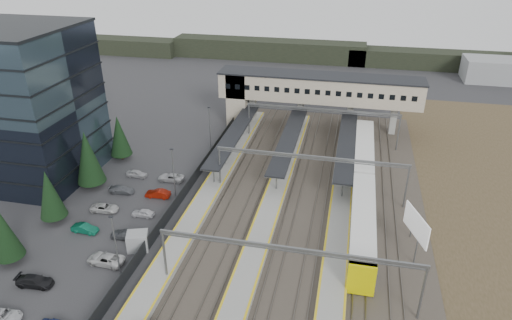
% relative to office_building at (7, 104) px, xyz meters
% --- Properties ---
extents(ground, '(220.00, 220.00, 0.00)m').
position_rel_office_building_xyz_m(ground, '(36.00, -12.00, -12.19)').
color(ground, '#2B2B2D').
rests_on(ground, ground).
extents(office_building, '(24.30, 18.30, 24.30)m').
position_rel_office_building_xyz_m(office_building, '(0.00, 0.00, 0.00)').
color(office_building, '#354954').
rests_on(office_building, ground).
extents(conifer_row, '(4.42, 49.82, 9.50)m').
position_rel_office_building_xyz_m(conifer_row, '(14.00, -15.86, -7.36)').
color(conifer_row, black).
rests_on(conifer_row, ground).
extents(car_park, '(10.58, 44.50, 1.29)m').
position_rel_office_building_xyz_m(car_park, '(22.50, -17.93, -11.59)').
color(car_park, '#BCBBC1').
rests_on(car_park, ground).
extents(lampposts, '(0.50, 53.25, 8.07)m').
position_rel_office_building_xyz_m(lampposts, '(28.00, -10.75, -7.86)').
color(lampposts, slate).
rests_on(lampposts, ground).
extents(fence, '(0.08, 90.00, 2.00)m').
position_rel_office_building_xyz_m(fence, '(29.50, -7.00, -11.19)').
color(fence, '#26282B').
rests_on(fence, ground).
extents(relay_cabin_far, '(3.16, 2.89, 2.38)m').
position_rel_office_building_xyz_m(relay_cabin_far, '(28.14, -15.26, -11.00)').
color(relay_cabin_far, gray).
rests_on(relay_cabin_far, ground).
extents(rail_corridor, '(34.00, 90.00, 0.92)m').
position_rel_office_building_xyz_m(rail_corridor, '(45.34, -7.00, -11.90)').
color(rail_corridor, '#373029').
rests_on(rail_corridor, ground).
extents(canopies, '(23.10, 30.00, 3.28)m').
position_rel_office_building_xyz_m(canopies, '(43.00, 15.00, -8.27)').
color(canopies, black).
rests_on(canopies, ground).
extents(footbridge, '(40.40, 6.40, 11.20)m').
position_rel_office_building_xyz_m(footbridge, '(43.70, 30.00, -4.26)').
color(footbridge, tan).
rests_on(footbridge, ground).
extents(gantries, '(28.40, 62.28, 7.17)m').
position_rel_office_building_xyz_m(gantries, '(48.00, -9.00, -6.20)').
color(gantries, slate).
rests_on(gantries, ground).
extents(train, '(3.12, 43.32, 3.92)m').
position_rel_office_building_xyz_m(train, '(56.00, 3.48, -9.96)').
color(train, silver).
rests_on(train, ground).
extents(billboard, '(2.34, 6.11, 5.56)m').
position_rel_office_building_xyz_m(billboard, '(62.42, -8.05, -8.42)').
color(billboard, slate).
rests_on(billboard, ground).
extents(treeline_far, '(170.00, 19.00, 7.00)m').
position_rel_office_building_xyz_m(treeline_far, '(59.81, 80.28, -9.24)').
color(treeline_far, black).
rests_on(treeline_far, ground).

